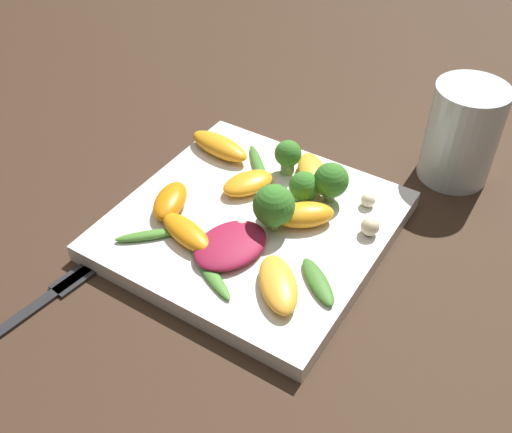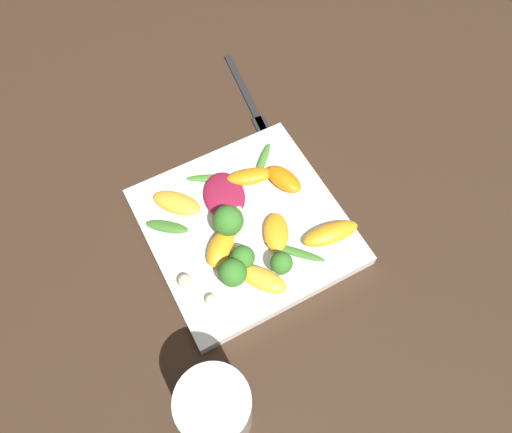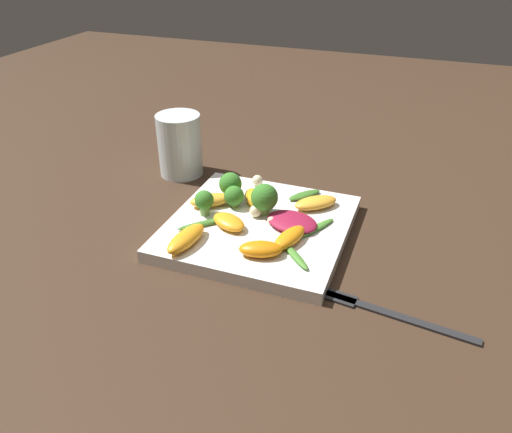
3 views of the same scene
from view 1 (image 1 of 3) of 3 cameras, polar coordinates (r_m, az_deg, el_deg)
ground_plane at (r=0.62m, az=-0.34°, el=-1.48°), size 2.40×2.40×0.00m
plate at (r=0.62m, az=-0.34°, el=-0.83°), size 0.26×0.26×0.02m
drinking_glass at (r=0.70m, az=19.04°, el=7.48°), size 0.08×0.08×0.11m
fork at (r=0.59m, az=-21.05°, el=-8.47°), size 0.19×0.04×0.01m
radicchio_leaf_0 at (r=0.57m, az=-2.45°, el=-2.74°), size 0.09×0.07×0.01m
orange_segment_0 at (r=0.60m, az=4.60°, el=0.17°), size 0.06×0.07×0.02m
orange_segment_1 at (r=0.62m, az=-8.17°, el=1.48°), size 0.07×0.05×0.02m
orange_segment_2 at (r=0.64m, az=-0.75°, el=3.20°), size 0.07×0.06×0.02m
orange_segment_3 at (r=0.69m, az=-3.51°, el=6.71°), size 0.04×0.08×0.02m
orange_segment_4 at (r=0.54m, az=2.13°, el=-6.45°), size 0.07×0.07×0.02m
orange_segment_5 at (r=0.66m, az=5.30°, el=4.24°), size 0.07×0.06×0.02m
orange_segment_6 at (r=0.59m, az=-6.64°, el=-1.52°), size 0.04×0.07×0.02m
broccoli_floret_0 at (r=0.66m, az=3.06°, el=5.85°), size 0.03×0.03×0.04m
broccoli_floret_1 at (r=0.58m, az=1.47°, el=0.76°), size 0.04×0.04×0.05m
broccoli_floret_2 at (r=0.62m, az=4.60°, el=2.85°), size 0.03×0.03×0.03m
broccoli_floret_3 at (r=0.62m, az=7.16°, el=3.40°), size 0.04×0.04×0.04m
arugula_sprig_0 at (r=0.60m, az=-10.17°, el=-1.76°), size 0.05×0.06×0.01m
arugula_sprig_1 at (r=0.55m, az=5.92°, el=-6.17°), size 0.05×0.06×0.01m
arugula_sprig_2 at (r=0.67m, az=0.27°, el=4.72°), size 0.07×0.07×0.01m
arugula_sprig_3 at (r=0.55m, az=-4.44°, el=-5.33°), size 0.05×0.07×0.01m
macadamia_nut_0 at (r=0.60m, az=1.22°, el=0.59°), size 0.02×0.02×0.02m
macadamia_nut_1 at (r=0.60m, az=10.80°, el=-0.95°), size 0.02×0.02×0.02m
macadamia_nut_2 at (r=0.63m, az=10.64°, el=1.56°), size 0.02×0.02×0.02m
macadamia_nut_3 at (r=0.59m, az=-1.57°, el=-0.73°), size 0.01×0.01×0.01m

